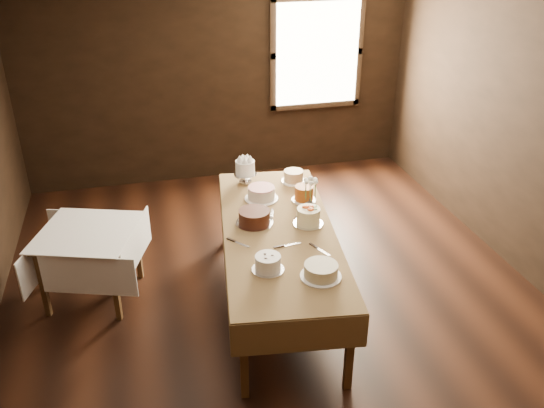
{
  "coord_description": "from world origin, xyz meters",
  "views": [
    {
      "loc": [
        -1.08,
        -4.08,
        3.25
      ],
      "look_at": [
        0.0,
        0.2,
        0.95
      ],
      "focal_mm": 37.31,
      "sensor_mm": 36.0,
      "label": 1
    }
  ],
  "objects_px": {
    "cake_caramel": "(304,194)",
    "cake_chocolate": "(254,217)",
    "cake_meringue": "(245,172)",
    "cake_server_a": "(292,244)",
    "cake_swirl": "(268,264)",
    "cake_speckled": "(294,177)",
    "cake_server_c": "(272,213)",
    "cake_cream": "(321,271)",
    "cake_server_d": "(307,213)",
    "display_table": "(279,235)",
    "flower_vase": "(310,205)",
    "side_table": "(88,239)",
    "cake_server_b": "(323,252)",
    "cake_flowers": "(308,217)",
    "cake_server_e": "(242,244)",
    "cake_lattice": "(261,194)"
  },
  "relations": [
    {
      "from": "cake_chocolate",
      "to": "cake_flowers",
      "type": "relative_size",
      "value": 1.24
    },
    {
      "from": "cake_swirl",
      "to": "cake_speckled",
      "type": "bearing_deg",
      "value": 66.95
    },
    {
      "from": "cake_chocolate",
      "to": "cake_server_c",
      "type": "xyz_separation_m",
      "value": [
        0.2,
        0.16,
        -0.06
      ]
    },
    {
      "from": "cake_speckled",
      "to": "cake_cream",
      "type": "bearing_deg",
      "value": -99.16
    },
    {
      "from": "cake_caramel",
      "to": "cake_chocolate",
      "type": "relative_size",
      "value": 0.71
    },
    {
      "from": "cake_speckled",
      "to": "cake_lattice",
      "type": "relative_size",
      "value": 0.76
    },
    {
      "from": "cake_lattice",
      "to": "cake_server_d",
      "type": "height_order",
      "value": "cake_lattice"
    },
    {
      "from": "cake_chocolate",
      "to": "cake_cream",
      "type": "xyz_separation_m",
      "value": [
        0.31,
        -0.93,
        -0.01
      ]
    },
    {
      "from": "cake_speckled",
      "to": "cake_server_d",
      "type": "xyz_separation_m",
      "value": [
        -0.07,
        -0.69,
        -0.05
      ]
    },
    {
      "from": "cake_swirl",
      "to": "cake_server_e",
      "type": "bearing_deg",
      "value": 105.91
    },
    {
      "from": "cake_meringue",
      "to": "cake_server_e",
      "type": "bearing_deg",
      "value": -103.09
    },
    {
      "from": "cake_server_c",
      "to": "flower_vase",
      "type": "xyz_separation_m",
      "value": [
        0.36,
        -0.04,
        0.06
      ]
    },
    {
      "from": "cake_cream",
      "to": "cake_server_a",
      "type": "bearing_deg",
      "value": 99.07
    },
    {
      "from": "cake_meringue",
      "to": "cake_server_d",
      "type": "xyz_separation_m",
      "value": [
        0.42,
        -0.79,
        -0.11
      ]
    },
    {
      "from": "cake_server_c",
      "to": "cake_caramel",
      "type": "bearing_deg",
      "value": -47.6
    },
    {
      "from": "cake_speckled",
      "to": "cake_flowers",
      "type": "relative_size",
      "value": 1.02
    },
    {
      "from": "cake_lattice",
      "to": "cake_cream",
      "type": "xyz_separation_m",
      "value": [
        0.14,
        -1.39,
        -0.0
      ]
    },
    {
      "from": "side_table",
      "to": "cake_server_c",
      "type": "distance_m",
      "value": 1.68
    },
    {
      "from": "cake_server_d",
      "to": "side_table",
      "type": "bearing_deg",
      "value": 144.84
    },
    {
      "from": "side_table",
      "to": "cake_speckled",
      "type": "xyz_separation_m",
      "value": [
        2.05,
        0.42,
        0.2
      ]
    },
    {
      "from": "cake_server_c",
      "to": "cake_speckled",
      "type": "bearing_deg",
      "value": -15.16
    },
    {
      "from": "cake_meringue",
      "to": "cake_server_a",
      "type": "distance_m",
      "value": 1.3
    },
    {
      "from": "cake_flowers",
      "to": "cake_cream",
      "type": "xyz_separation_m",
      "value": [
        -0.15,
        -0.8,
        -0.02
      ]
    },
    {
      "from": "side_table",
      "to": "cake_speckled",
      "type": "bearing_deg",
      "value": 11.58
    },
    {
      "from": "cake_cream",
      "to": "cake_server_e",
      "type": "height_order",
      "value": "cake_cream"
    },
    {
      "from": "cake_caramel",
      "to": "cake_chocolate",
      "type": "xyz_separation_m",
      "value": [
        -0.56,
        -0.33,
        -0.01
      ]
    },
    {
      "from": "cake_server_a",
      "to": "cake_server_b",
      "type": "bearing_deg",
      "value": -44.83
    },
    {
      "from": "cake_speckled",
      "to": "cake_server_b",
      "type": "height_order",
      "value": "cake_speckled"
    },
    {
      "from": "flower_vase",
      "to": "cake_lattice",
      "type": "bearing_deg",
      "value": 138.68
    },
    {
      "from": "flower_vase",
      "to": "cake_server_d",
      "type": "bearing_deg",
      "value": -129.88
    },
    {
      "from": "cake_server_d",
      "to": "cake_meringue",
      "type": "bearing_deg",
      "value": 90.67
    },
    {
      "from": "cake_lattice",
      "to": "cake_chocolate",
      "type": "relative_size",
      "value": 1.09
    },
    {
      "from": "cake_server_c",
      "to": "cake_cream",
      "type": "bearing_deg",
      "value": -157.13
    },
    {
      "from": "cake_speckled",
      "to": "cake_server_e",
      "type": "bearing_deg",
      "value": -124.94
    },
    {
      "from": "cake_cream",
      "to": "flower_vase",
      "type": "bearing_deg",
      "value": 76.83
    },
    {
      "from": "cake_server_d",
      "to": "cake_chocolate",
      "type": "bearing_deg",
      "value": 160.42
    },
    {
      "from": "cake_cream",
      "to": "display_table",
      "type": "bearing_deg",
      "value": 99.19
    },
    {
      "from": "cake_chocolate",
      "to": "cake_swirl",
      "type": "relative_size",
      "value": 1.21
    },
    {
      "from": "display_table",
      "to": "cake_server_d",
      "type": "height_order",
      "value": "cake_server_d"
    },
    {
      "from": "cake_meringue",
      "to": "cake_server_c",
      "type": "relative_size",
      "value": 1.08
    },
    {
      "from": "cake_server_b",
      "to": "cake_server_e",
      "type": "xyz_separation_m",
      "value": [
        -0.62,
        0.28,
        0.0
      ]
    },
    {
      "from": "side_table",
      "to": "cake_meringue",
      "type": "xyz_separation_m",
      "value": [
        1.56,
        0.52,
        0.26
      ]
    },
    {
      "from": "side_table",
      "to": "cake_chocolate",
      "type": "distance_m",
      "value": 1.52
    },
    {
      "from": "cake_server_b",
      "to": "cake_server_e",
      "type": "height_order",
      "value": "same"
    },
    {
      "from": "flower_vase",
      "to": "display_table",
      "type": "bearing_deg",
      "value": -144.43
    },
    {
      "from": "cake_server_b",
      "to": "flower_vase",
      "type": "xyz_separation_m",
      "value": [
        0.11,
        0.72,
        0.06
      ]
    },
    {
      "from": "cake_server_c",
      "to": "cake_server_e",
      "type": "relative_size",
      "value": 1.0
    },
    {
      "from": "cake_server_b",
      "to": "cake_server_e",
      "type": "relative_size",
      "value": 1.0
    },
    {
      "from": "cake_speckled",
      "to": "cake_swirl",
      "type": "relative_size",
      "value": 0.99
    },
    {
      "from": "cake_caramel",
      "to": "display_table",
      "type": "bearing_deg",
      "value": -128.39
    }
  ]
}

